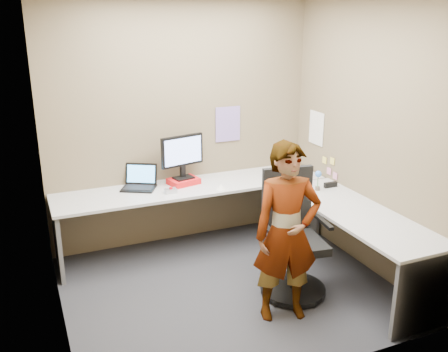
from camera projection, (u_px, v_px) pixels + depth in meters
name	position (u px, v px, depth m)	size (l,w,h in m)	color
ground	(228.00, 288.00, 4.77)	(3.00, 3.00, 0.00)	#242429
wall_back	(182.00, 124.00, 5.49)	(3.00, 3.00, 0.00)	brown
wall_right	(368.00, 137.00, 4.90)	(2.70, 2.70, 0.00)	brown
wall_left	(48.00, 173.00, 3.79)	(2.70, 2.70, 0.00)	brown
desk	(253.00, 211.00, 5.08)	(2.98, 2.58, 0.73)	#A4A4A4
paper_ream	(184.00, 181.00, 5.44)	(0.31, 0.23, 0.06)	red
monitor	(182.00, 153.00, 5.36)	(0.50, 0.19, 0.48)	black
laptop	(140.00, 182.00, 5.32)	(0.44, 0.42, 0.24)	black
trackball_mouse	(171.00, 190.00, 5.17)	(0.12, 0.08, 0.07)	#B7B7BC
origami	(221.00, 186.00, 5.28)	(0.10, 0.10, 0.06)	white
stapler	(331.00, 185.00, 5.34)	(0.15, 0.04, 0.06)	black
flower	(318.00, 177.00, 5.21)	(0.07, 0.07, 0.22)	brown
calendar_purple	(228.00, 124.00, 5.69)	(0.30, 0.01, 0.40)	#846BB7
calendar_white	(316.00, 128.00, 5.72)	(0.01, 0.28, 0.38)	white
sticky_note_a	(332.00, 161.00, 5.51)	(0.01, 0.07, 0.07)	#F2E059
sticky_note_b	(329.00, 171.00, 5.59)	(0.01, 0.07, 0.07)	pink
sticky_note_c	(335.00, 176.00, 5.49)	(0.01, 0.07, 0.07)	pink
sticky_note_d	(324.00, 160.00, 5.65)	(0.01, 0.07, 0.07)	#F2E059
office_chair	(292.00, 245.00, 4.61)	(0.63, 0.61, 1.15)	black
person	(287.00, 233.00, 4.12)	(0.57, 0.37, 1.55)	#999399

